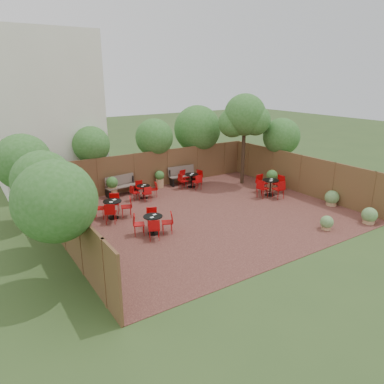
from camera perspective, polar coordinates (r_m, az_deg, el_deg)
ground at (r=15.99m, az=2.09°, el=-3.65°), size 80.00×80.00×0.00m
courtyard_paving at (r=15.99m, az=2.09°, el=-3.62°), size 12.00×10.00×0.02m
fence_back at (r=19.77m, az=-6.30°, el=3.54°), size 12.00×0.08×2.00m
fence_left at (r=13.31m, az=-19.52°, el=-4.66°), size 0.08×10.00×2.00m
fence_right at (r=19.61m, az=16.60°, el=2.77°), size 0.08×10.00×2.00m
neighbour_building at (r=20.61m, az=-22.02°, el=11.43°), size 5.00×4.00×8.00m
overhang_foliage at (r=17.26m, az=-6.69°, el=7.15°), size 15.45×10.81×2.77m
courtyard_tree at (r=20.08m, az=8.31°, el=11.49°), size 2.50×2.40×4.96m
park_bench_left at (r=18.78m, az=-11.12°, el=1.07°), size 1.68×0.71×1.01m
park_bench_right at (r=20.38m, az=-1.53°, el=2.72°), size 1.65×0.65×1.00m
bistro_tables at (r=17.08m, az=-1.20°, el=-0.58°), size 9.52×5.86×0.93m
planters at (r=18.52m, az=-4.67°, el=1.22°), size 10.61×4.21×1.09m
low_shrubs at (r=17.04m, az=22.83°, el=-2.50°), size 3.16×2.89×0.71m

